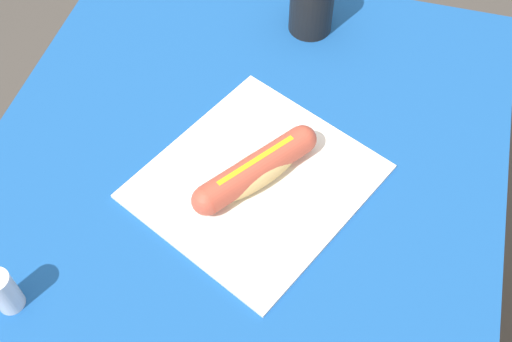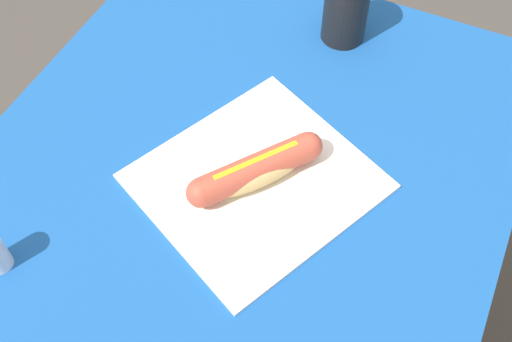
# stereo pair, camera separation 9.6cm
# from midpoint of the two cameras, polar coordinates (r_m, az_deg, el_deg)

# --- Properties ---
(dining_table) EXTENTS (1.08, 0.81, 0.73)m
(dining_table) POSITION_cam_midpoint_polar(r_m,az_deg,el_deg) (1.08, -0.18, -6.79)
(dining_table) COLOR brown
(dining_table) RESTS_ON ground
(paper_wrapper) EXTENTS (0.42, 0.41, 0.01)m
(paper_wrapper) POSITION_cam_midpoint_polar(r_m,az_deg,el_deg) (0.98, 2.79, -1.11)
(paper_wrapper) COLOR white
(paper_wrapper) RESTS_ON dining_table
(hot_dog) EXTENTS (0.19, 0.15, 0.05)m
(hot_dog) POSITION_cam_midpoint_polar(r_m,az_deg,el_deg) (0.95, 2.86, -0.09)
(hot_dog) COLOR #DBB26B
(hot_dog) RESTS_ON paper_wrapper
(drinking_cup) EXTENTS (0.08, 0.08, 0.13)m
(drinking_cup) POSITION_cam_midpoint_polar(r_m,az_deg,el_deg) (1.17, 10.42, 14.02)
(drinking_cup) COLOR black
(drinking_cup) RESTS_ON dining_table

